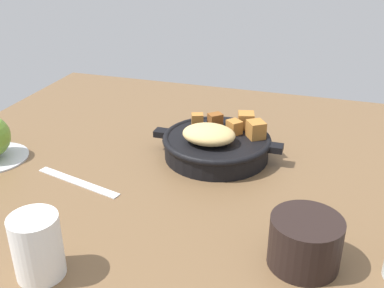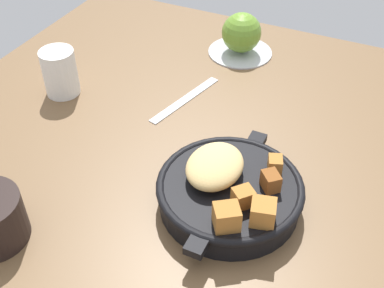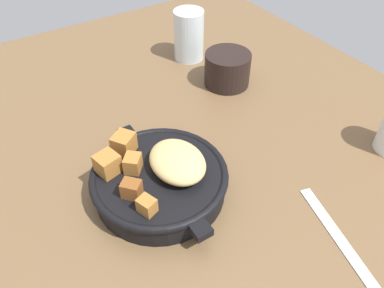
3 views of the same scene
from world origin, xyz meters
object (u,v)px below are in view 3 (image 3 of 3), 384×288
object	(u,v)px
coffee_mug_dark	(227,69)
butter_knife	(338,236)
cast_iron_skillet	(160,178)
water_glass_tall	(189,35)

from	to	relation	value
coffee_mug_dark	butter_knife	bearing A→B (deg)	-13.60
butter_knife	cast_iron_skillet	bearing A→B (deg)	-126.39
butter_knife	water_glass_tall	xyz separation A→B (cm)	(-51.01, 8.16, 5.26)
cast_iron_skillet	water_glass_tall	xyz separation A→B (cm)	(-31.08, 24.40, 2.59)
cast_iron_skillet	water_glass_tall	bearing A→B (deg)	141.87
cast_iron_skillet	butter_knife	distance (cm)	25.84
butter_knife	water_glass_tall	distance (cm)	51.92
cast_iron_skillet	water_glass_tall	distance (cm)	39.60
cast_iron_skillet	coffee_mug_dark	distance (cm)	31.28
coffee_mug_dark	water_glass_tall	bearing A→B (deg)	-175.32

